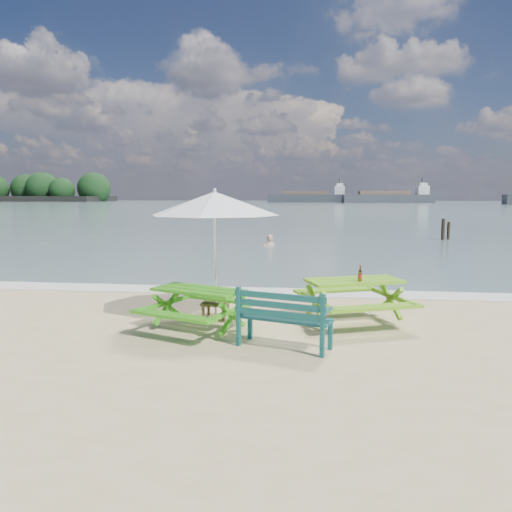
# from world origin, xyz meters

# --- Properties ---
(sea) EXTENTS (300.00, 300.00, 0.00)m
(sea) POSITION_xyz_m (0.00, 85.00, 0.00)
(sea) COLOR slate
(sea) RESTS_ON ground
(foam_strip) EXTENTS (22.00, 0.90, 0.01)m
(foam_strip) POSITION_xyz_m (0.00, 4.60, 0.01)
(foam_strip) COLOR silver
(foam_strip) RESTS_ON ground
(picnic_table_left) EXTENTS (1.92, 2.01, 0.68)m
(picnic_table_left) POSITION_xyz_m (-1.27, 1.27, 0.33)
(picnic_table_left) COLOR #379B17
(picnic_table_left) RESTS_ON ground
(picnic_table_right) EXTENTS (2.09, 2.19, 0.75)m
(picnic_table_right) POSITION_xyz_m (1.20, 2.09, 0.36)
(picnic_table_right) COLOR #60A118
(picnic_table_right) RESTS_ON ground
(park_bench) EXTENTS (1.40, 0.82, 0.82)m
(park_bench) POSITION_xyz_m (0.13, 0.58, 0.25)
(park_bench) COLOR #104544
(park_bench) RESTS_ON ground
(side_table) EXTENTS (0.47, 0.47, 0.29)m
(side_table) POSITION_xyz_m (-1.18, 2.13, 0.15)
(side_table) COLOR brown
(side_table) RESTS_ON ground
(patio_umbrella) EXTENTS (2.35, 2.35, 2.20)m
(patio_umbrella) POSITION_xyz_m (-1.18, 2.13, 2.00)
(patio_umbrella) COLOR silver
(patio_umbrella) RESTS_ON ground
(beer_bottle) EXTENTS (0.07, 0.07, 0.26)m
(beer_bottle) POSITION_xyz_m (1.28, 1.94, 0.83)
(beer_bottle) COLOR #875613
(beer_bottle) RESTS_ON picnic_table_right
(swimmer) EXTENTS (0.68, 0.54, 1.61)m
(swimmer) POSITION_xyz_m (-1.50, 14.77, -0.34)
(swimmer) COLOR tan
(swimmer) RESTS_ON ground
(mooring_pilings) EXTENTS (0.56, 0.76, 1.22)m
(mooring_pilings) POSITION_xyz_m (6.63, 18.56, 0.37)
(mooring_pilings) COLOR black
(mooring_pilings) RESTS_ON ground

